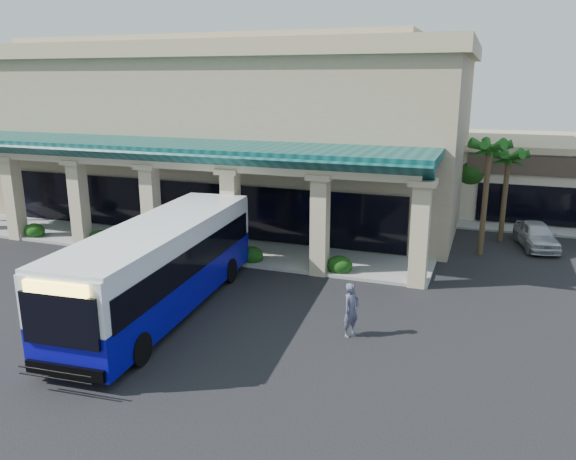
% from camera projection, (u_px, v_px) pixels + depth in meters
% --- Properties ---
extents(ground, '(110.00, 110.00, 0.00)m').
position_uv_depth(ground, '(244.00, 311.00, 22.07)').
color(ground, black).
extents(main_building, '(30.80, 14.80, 11.35)m').
position_uv_depth(main_building, '(232.00, 128.00, 37.75)').
color(main_building, tan).
rests_on(main_building, ground).
extents(arcade, '(30.00, 6.20, 5.70)m').
position_uv_depth(arcade, '(159.00, 194.00, 30.13)').
color(arcade, '#093838').
rests_on(arcade, ground).
extents(palm_0, '(2.40, 2.40, 6.60)m').
position_uv_depth(palm_0, '(486.00, 192.00, 28.40)').
color(palm_0, '#164913').
rests_on(palm_0, ground).
extents(palm_1, '(2.40, 2.40, 5.80)m').
position_uv_depth(palm_1, '(505.00, 191.00, 30.90)').
color(palm_1, '#164913').
rests_on(palm_1, ground).
extents(broadleaf_tree, '(2.60, 2.60, 4.81)m').
position_uv_depth(broadleaf_tree, '(470.00, 182.00, 36.23)').
color(broadleaf_tree, '#12360C').
rests_on(broadleaf_tree, ground).
extents(transit_bus, '(3.92, 12.87, 3.54)m').
position_uv_depth(transit_bus, '(162.00, 268.00, 21.69)').
color(transit_bus, '#0B0897').
rests_on(transit_bus, ground).
extents(pedestrian, '(0.74, 0.85, 1.96)m').
position_uv_depth(pedestrian, '(351.00, 310.00, 19.73)').
color(pedestrian, '#4B4B63').
rests_on(pedestrian, ground).
extents(car_silver, '(2.53, 4.43, 1.42)m').
position_uv_depth(car_silver, '(536.00, 235.00, 30.24)').
color(car_silver, '#B4B5BB').
rests_on(car_silver, ground).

